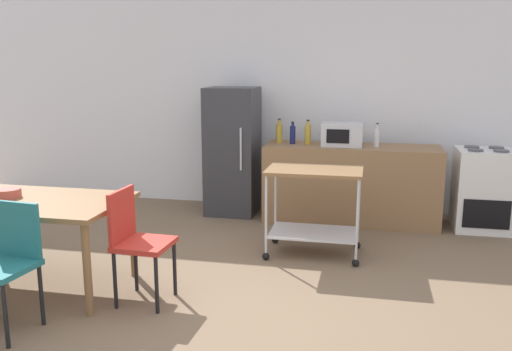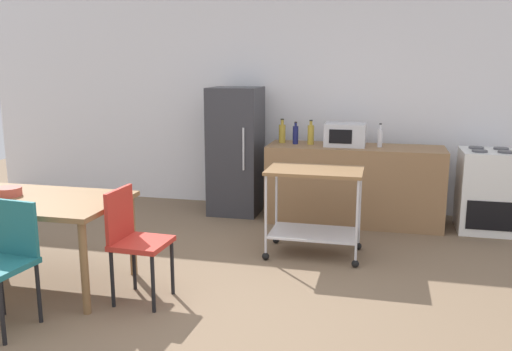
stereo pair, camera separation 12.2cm
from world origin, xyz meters
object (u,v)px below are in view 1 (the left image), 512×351
object	(u,v)px
dining_table	(32,209)
fruit_bowl	(8,193)
kitchen_cart	(314,197)
bottle_sesame_oil	(279,133)
bottle_wine	(308,134)
bottle_hot_sauce	(377,137)
bottle_sparkling_water	(293,134)
chair_teal	(7,258)
chair_red	(136,238)
microwave	(342,134)
stove_oven	(483,189)
refrigerator	(233,151)

from	to	relation	value
dining_table	fruit_bowl	bearing A→B (deg)	173.03
fruit_bowl	kitchen_cart	bearing A→B (deg)	27.32
kitchen_cart	bottle_sesame_oil	size ratio (longest dim) A/B	3.18
kitchen_cart	bottle_sesame_oil	bearing A→B (deg)	113.47
bottle_wine	bottle_hot_sauce	xyz separation A→B (m)	(0.79, -0.04, -0.01)
kitchen_cart	bottle_sparkling_water	world-z (taller)	bottle_sparkling_water
chair_teal	chair_red	xyz separation A→B (m)	(0.68, 0.60, 0.00)
chair_red	bottle_sparkling_water	world-z (taller)	bottle_sparkling_water
microwave	bottle_hot_sauce	xyz separation A→B (m)	(0.39, 0.00, -0.02)
bottle_wine	microwave	world-z (taller)	bottle_wine
dining_table	chair_red	distance (m)	0.95
bottle_sparkling_water	bottle_wine	distance (m)	0.18
kitchen_cart	bottle_wine	distance (m)	1.34
bottle_sesame_oil	microwave	world-z (taller)	bottle_sesame_oil
microwave	stove_oven	bearing A→B (deg)	0.91
bottle_wine	bottle_sparkling_water	bearing A→B (deg)	-174.33
kitchen_cart	fruit_bowl	size ratio (longest dim) A/B	4.33
microwave	chair_red	bearing A→B (deg)	-118.92
chair_red	bottle_wine	xyz separation A→B (m)	(1.01, 2.59, 0.50)
stove_oven	bottle_wine	bearing A→B (deg)	179.61
chair_teal	bottle_sesame_oil	size ratio (longest dim) A/B	3.11
chair_red	dining_table	bearing A→B (deg)	87.76
chair_red	bottle_sparkling_water	distance (m)	2.75
microwave	fruit_bowl	xyz separation A→B (m)	(-2.58, -2.45, -0.24)
chair_teal	refrigerator	world-z (taller)	refrigerator
chair_teal	refrigerator	distance (m)	3.36
chair_red	bottle_sesame_oil	bearing A→B (deg)	-11.60
dining_table	stove_oven	distance (m)	4.65
chair_red	fruit_bowl	distance (m)	1.20
stove_oven	refrigerator	world-z (taller)	refrigerator
refrigerator	bottle_sesame_oil	distance (m)	0.63
dining_table	bottle_sesame_oil	bearing A→B (deg)	58.10
refrigerator	bottle_sparkling_water	world-z (taller)	refrigerator
chair_teal	microwave	xyz separation A→B (m)	(2.09, 3.16, 0.51)
chair_red	kitchen_cart	world-z (taller)	chair_red
refrigerator	kitchen_cart	bearing A→B (deg)	-49.00
kitchen_cart	bottle_hot_sauce	size ratio (longest dim) A/B	3.37
kitchen_cart	dining_table	bearing A→B (deg)	-149.70
chair_red	stove_oven	bearing A→B (deg)	-46.75
chair_red	stove_oven	xyz separation A→B (m)	(2.98, 2.58, -0.07)
bottle_sparkling_water	fruit_bowl	distance (m)	3.18
refrigerator	stove_oven	bearing A→B (deg)	-1.60
stove_oven	fruit_bowl	bearing A→B (deg)	-149.19
bottle_hot_sauce	fruit_bowl	distance (m)	3.85
chair_red	bottle_sesame_oil	size ratio (longest dim) A/B	3.11
bottle_sesame_oil	kitchen_cart	bearing A→B (deg)	-66.53
chair_teal	bottle_wine	world-z (taller)	bottle_wine
stove_oven	bottle_wine	world-z (taller)	bottle_wine
kitchen_cart	bottle_wine	bearing A→B (deg)	99.78
bottle_sparkling_water	bottle_hot_sauce	distance (m)	0.97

